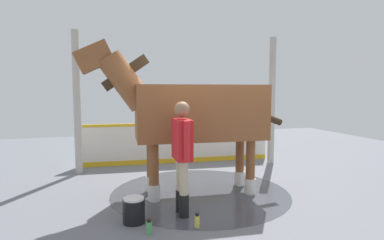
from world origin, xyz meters
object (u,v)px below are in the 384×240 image
Objects in this scene: bottle_shampoo at (197,221)px; horse at (193,112)px; handler at (182,150)px; bottle_spray at (149,227)px; wash_bucket at (134,210)px.

horse is at bearing 166.09° from bottle_shampoo.
handler is 8.85× the size of bottle_spray.
horse is 2.21m from bottle_spray.
bottle_shampoo is 1.03× the size of bottle_spray.
bottle_shampoo is 0.65m from bottle_spray.
handler is 1.01m from bottle_shampoo.
wash_bucket is 1.89× the size of bottle_spray.
horse reaches higher than bottle_spray.
horse reaches higher than handler.
horse is 1.99m from wash_bucket.
bottle_shampoo is (1.41, -0.35, -1.36)m from horse.
bottle_shampoo is (0.39, 0.80, -0.09)m from wash_bucket.
handler is 8.59× the size of bottle_shampoo.
horse is 10.25× the size of wash_bucket.
bottle_shampoo is (0.51, 0.08, -0.88)m from handler.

